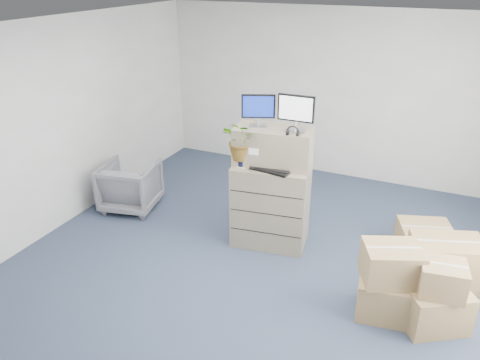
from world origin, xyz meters
name	(u,v)px	position (x,y,z in m)	size (l,w,h in m)	color
ground	(252,283)	(0.00, 0.00, 0.00)	(7.00, 7.00, 0.00)	#283448
wall_back	(336,95)	(0.00, 3.51, 1.40)	(6.00, 0.02, 2.80)	#B4B1AB
filing_cabinet_lower	(271,205)	(-0.14, 0.92, 0.55)	(0.95, 0.58, 1.10)	#84775B
filing_cabinet_upper	(273,146)	(-0.15, 0.97, 1.34)	(0.95, 0.47, 0.47)	#84775B
monitor_left	(258,109)	(-0.35, 0.95, 1.80)	(0.39, 0.22, 0.40)	#99999E
monitor_right	(296,111)	(0.11, 0.97, 1.82)	(0.44, 0.17, 0.44)	#99999E
headphones	(293,132)	(0.14, 0.83, 1.62)	(0.15, 0.15, 0.02)	black
keyboard	(269,169)	(-0.13, 0.79, 1.12)	(0.55, 0.23, 0.03)	black
mouse	(295,171)	(0.18, 0.83, 1.12)	(0.10, 0.06, 0.04)	silver
water_bottle	(276,155)	(-0.12, 0.98, 1.23)	(0.07, 0.07, 0.25)	gray
phone_dock	(268,160)	(-0.21, 0.97, 1.15)	(0.06, 0.06, 0.13)	silver
external_drive	(303,162)	(0.20, 1.12, 1.13)	(0.19, 0.14, 0.06)	black
tissue_box	(297,156)	(0.12, 1.10, 1.21)	(0.28, 0.14, 0.10)	#3870BF
potted_plant	(242,145)	(-0.48, 0.77, 1.37)	(0.55, 0.59, 0.47)	#A9C09A
office_chair	(130,184)	(-2.40, 0.95, 0.39)	(0.77, 0.72, 0.79)	slate
cardboard_boxes	(423,271)	(1.79, 0.59, 0.31)	(1.32, 2.03, 0.82)	olive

